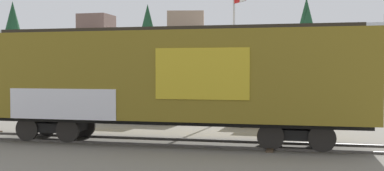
% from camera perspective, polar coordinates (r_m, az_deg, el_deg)
% --- Properties ---
extents(ground_plane, '(260.00, 260.00, 0.00)m').
position_cam_1_polar(ground_plane, '(17.73, -3.37, -6.97)').
color(ground_plane, slate).
extents(track, '(60.01, 2.80, 0.08)m').
position_cam_1_polar(track, '(17.92, -5.42, -6.75)').
color(track, '#4C4742').
rests_on(track, ground_plane).
extents(freight_car, '(14.54, 3.15, 4.34)m').
position_cam_1_polar(freight_car, '(17.46, -2.79, 0.98)').
color(freight_car, olive).
rests_on(freight_car, ground_plane).
extents(flagpole, '(0.88, 1.18, 7.43)m').
position_cam_1_polar(flagpole, '(26.73, 5.35, 6.07)').
color(flagpole, silver).
rests_on(flagpole, ground_plane).
extents(hillside, '(123.28, 43.97, 13.72)m').
position_cam_1_polar(hillside, '(85.32, 9.20, 3.07)').
color(hillside, silver).
rests_on(hillside, ground_plane).
extents(parked_car_blue, '(4.50, 2.18, 1.68)m').
position_cam_1_polar(parked_car_blue, '(24.57, -6.01, -2.54)').
color(parked_car_blue, navy).
rests_on(parked_car_blue, ground_plane).
extents(parked_car_tan, '(4.39, 2.17, 1.54)m').
position_cam_1_polar(parked_car_tan, '(23.03, 9.83, -2.96)').
color(parked_car_tan, '#9E8966').
rests_on(parked_car_tan, ground_plane).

